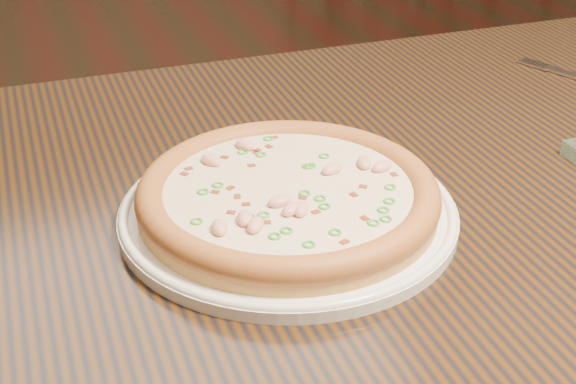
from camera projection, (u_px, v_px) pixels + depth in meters
name	position (u px, v px, depth m)	size (l,w,h in m)	color
hero_table	(372.00, 252.00, 0.91)	(1.20, 0.80, 0.75)	black
plate	(288.00, 211.00, 0.79)	(0.33, 0.33, 0.02)	white
pizza	(288.00, 195.00, 0.78)	(0.29, 0.29, 0.03)	tan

